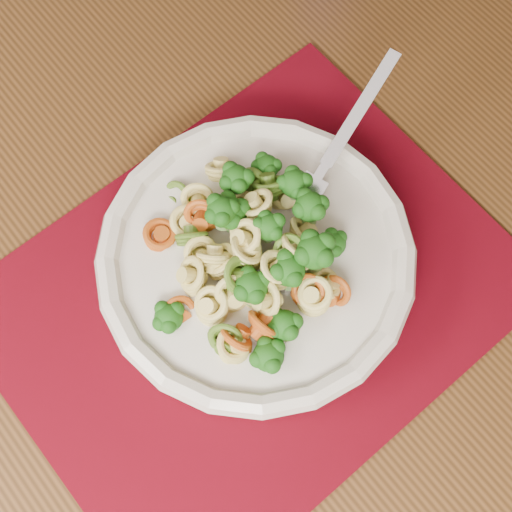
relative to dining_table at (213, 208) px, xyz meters
name	(u,v)px	position (x,y,z in m)	size (l,w,h in m)	color
dining_table	(213,208)	(0.00, 0.00, 0.00)	(1.48, 1.20, 0.77)	#593619
placemat	(252,295)	(-0.01, -0.14, 0.12)	(0.42, 0.33, 0.00)	#600413
pasta_bowl	(256,260)	(0.00, -0.13, 0.15)	(0.26, 0.26, 0.05)	beige
pasta_broccoli_heap	(256,253)	(0.00, -0.13, 0.17)	(0.22, 0.22, 0.06)	#E1C96F
fork	(310,191)	(0.06, -0.09, 0.17)	(0.19, 0.02, 0.01)	silver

